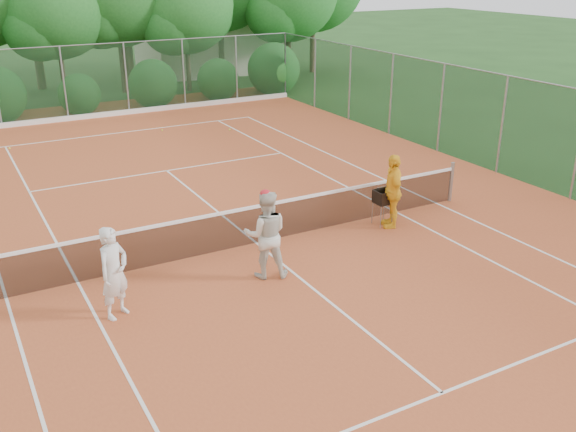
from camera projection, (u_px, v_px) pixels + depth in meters
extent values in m
plane|color=#1D4318|center=(257.00, 244.00, 15.04)|extent=(120.00, 120.00, 0.00)
cube|color=#B9542A|center=(257.00, 244.00, 15.04)|extent=(18.00, 36.00, 0.02)
cube|color=beige|center=(212.00, 45.00, 38.03)|extent=(8.00, 5.00, 3.00)
cylinder|color=gray|center=(451.00, 182.00, 17.50)|extent=(0.10, 0.10, 1.10)
cube|color=black|center=(257.00, 225.00, 14.86)|extent=(11.87, 0.03, 0.86)
cube|color=white|center=(256.00, 207.00, 14.69)|extent=(11.87, 0.04, 0.07)
imported|color=silver|center=(114.00, 273.00, 11.66)|extent=(0.77, 0.70, 1.78)
imported|color=beige|center=(266.00, 234.00, 13.16)|extent=(1.12, 1.01, 1.88)
ellipsoid|color=red|center=(265.00, 193.00, 12.82)|extent=(0.22, 0.22, 0.14)
imported|color=yellow|center=(393.00, 191.00, 15.70)|extent=(0.87, 1.17, 1.85)
cylinder|color=gray|center=(381.00, 217.00, 15.79)|extent=(0.02, 0.02, 0.57)
cylinder|color=gray|center=(384.00, 210.00, 16.24)|extent=(0.02, 0.02, 0.57)
cube|color=black|center=(383.00, 197.00, 15.85)|extent=(0.40, 0.40, 0.33)
sphere|color=yellow|center=(10.00, 148.00, 22.53)|extent=(0.07, 0.07, 0.07)
sphere|color=gold|center=(162.00, 130.00, 24.93)|extent=(0.07, 0.07, 0.07)
sphere|color=#BCDB32|center=(230.00, 130.00, 25.01)|extent=(0.07, 0.07, 0.07)
cube|color=white|center=(120.00, 133.00, 24.68)|extent=(11.03, 0.06, 0.01)
cube|color=white|center=(6.00, 299.00, 12.56)|extent=(0.06, 23.77, 0.01)
cube|color=white|center=(437.00, 203.00, 17.50)|extent=(0.06, 23.77, 0.01)
cube|color=white|center=(78.00, 283.00, 13.18)|extent=(0.06, 23.77, 0.01)
cube|color=white|center=(397.00, 212.00, 16.88)|extent=(0.06, 23.77, 0.01)
cube|color=white|center=(167.00, 171.00, 20.23)|extent=(8.23, 0.06, 0.01)
cube|color=white|center=(442.00, 393.00, 9.83)|extent=(8.23, 0.06, 0.01)
cube|color=white|center=(257.00, 243.00, 15.03)|extent=(0.06, 12.80, 0.01)
cube|color=#19381E|center=(96.00, 81.00, 26.66)|extent=(18.00, 0.02, 3.00)
cylinder|color=gray|center=(285.00, 65.00, 30.71)|extent=(0.07, 0.07, 3.00)
cylinder|color=gray|center=(285.00, 65.00, 30.71)|extent=(0.07, 0.07, 3.00)
cylinder|color=brown|center=(61.00, 62.00, 30.00)|extent=(0.24, 0.24, 3.50)
sphere|color=#216423|center=(54.00, 4.00, 29.04)|extent=(4.90, 4.90, 4.90)
cylinder|color=brown|center=(121.00, 51.00, 31.65)|extent=(0.28, 0.28, 4.10)
cylinder|color=brown|center=(188.00, 57.00, 32.16)|extent=(0.23, 0.23, 3.40)
sphere|color=#216423|center=(185.00, 4.00, 31.22)|extent=(4.76, 4.76, 4.76)
cylinder|color=brown|center=(221.00, 36.00, 35.47)|extent=(0.32, 0.32, 4.65)
cylinder|color=brown|center=(288.00, 45.00, 35.11)|extent=(0.26, 0.26, 3.80)
cylinder|color=brown|center=(312.00, 35.00, 37.45)|extent=(0.29, 0.29, 4.25)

